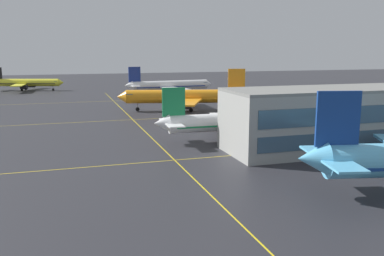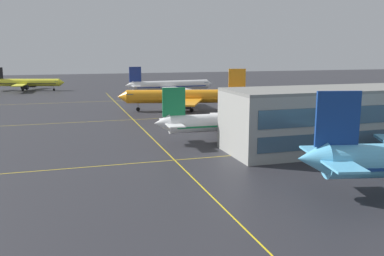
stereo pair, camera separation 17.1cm
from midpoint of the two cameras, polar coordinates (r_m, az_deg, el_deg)
airliner_second_row at (r=81.87m, az=6.41°, el=0.87°), size 34.37×29.68×10.70m
airliner_third_row at (r=121.24m, az=-0.95°, el=4.35°), size 38.93×33.13×12.23m
airliner_far_left_stand at (r=164.05m, az=-3.18°, el=5.88°), size 36.61×31.44×11.38m
airliner_far_right_stand at (r=197.39m, az=-21.91°, el=5.82°), size 32.10×27.41×10.18m
taxiway_markings at (r=86.90m, az=-6.01°, el=-1.00°), size 111.99×183.36×0.01m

